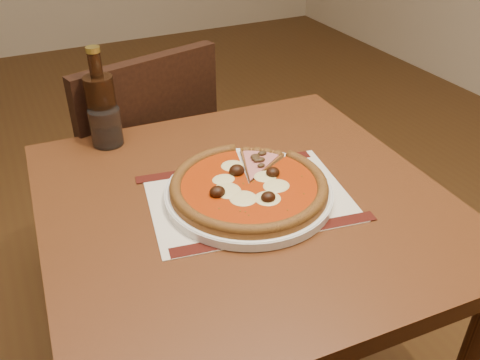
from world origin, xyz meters
The scene contains 8 objects.
table centered at (0.12, -0.47, 0.65)m, with size 0.84×0.84×0.75m.
chair_far centered at (0.04, 0.11, 0.51)m, with size 0.52×0.52×0.90m.
placemat centered at (0.13, -0.48, 0.75)m, with size 0.40×0.28×0.00m, color beige.
plate centered at (0.13, -0.48, 0.76)m, with size 0.34×0.34×0.02m, color white.
pizza centered at (0.13, -0.48, 0.78)m, with size 0.32×0.32×0.04m.
ham_slice centered at (0.20, -0.40, 0.78)m, with size 0.12×0.13×0.02m.
water_glass centered at (-0.07, -0.12, 0.79)m, with size 0.07×0.07×0.09m, color white.
bottle centered at (-0.07, -0.10, 0.84)m, with size 0.07×0.07×0.23m.
Camera 1 is at (-0.26, -1.23, 1.34)m, focal length 38.00 mm.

